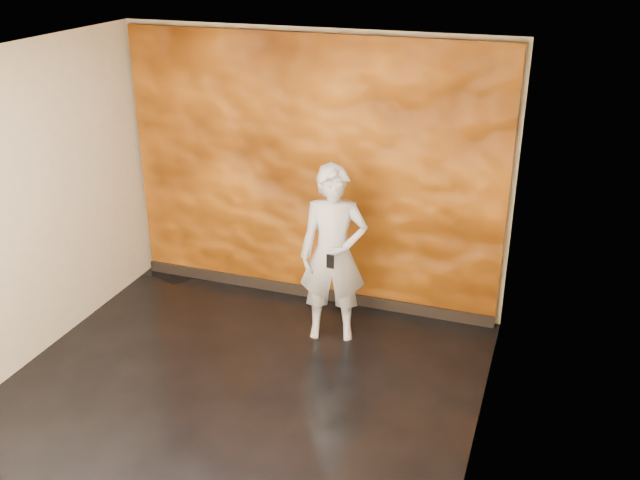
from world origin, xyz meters
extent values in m
cube|color=black|center=(0.00, 0.00, -0.01)|extent=(4.00, 4.00, 0.01)
cube|color=#BFB397|center=(0.00, 2.00, 1.40)|extent=(4.00, 0.02, 2.80)
cube|color=#BFB397|center=(0.00, -2.00, 1.40)|extent=(4.00, 0.02, 2.80)
cube|color=#BFB397|center=(-2.00, 0.00, 1.40)|extent=(0.02, 4.00, 2.80)
cube|color=#BFB397|center=(2.00, 0.00, 1.40)|extent=(0.02, 4.00, 2.80)
cube|color=white|center=(0.00, 0.00, 2.80)|extent=(4.00, 4.00, 0.01)
cube|color=orange|center=(0.00, 1.96, 1.38)|extent=(3.90, 0.06, 2.75)
cube|color=black|center=(0.00, 1.92, 0.06)|extent=(3.90, 0.04, 0.12)
imported|color=#ABB1BA|center=(0.48, 1.27, 0.86)|extent=(0.72, 0.57, 1.72)
cube|color=black|center=(0.53, 1.02, 0.91)|extent=(0.07, 0.02, 0.13)
camera|label=1|loc=(2.35, -4.44, 3.65)|focal=40.00mm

